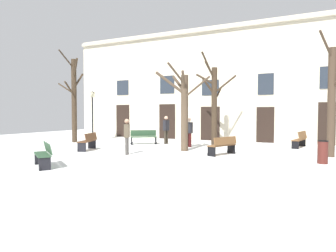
{
  "coord_description": "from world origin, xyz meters",
  "views": [
    {
      "loc": [
        6.56,
        -11.74,
        1.9
      ],
      "look_at": [
        0.0,
        1.73,
        1.28
      ],
      "focal_mm": 32.19,
      "sensor_mm": 36.0,
      "label": 1
    }
  ],
  "objects_px": {
    "bench_back_to_back_right": "(300,139)",
    "bench_facing_shops": "(44,154)",
    "person_strolling": "(166,128)",
    "person_crossing_plaza": "(127,135)",
    "bench_near_lamp": "(223,145)",
    "tree_left_of_center": "(184,107)",
    "litter_bin": "(323,152)",
    "tree_right_of_center": "(214,101)",
    "bench_near_center_tree": "(88,141)",
    "tree_foreground": "(333,98)",
    "bench_by_litter_bin": "(144,137)",
    "streetlamp": "(92,110)",
    "tree_near_facade": "(74,97)",
    "person_near_bench": "(189,131)"
  },
  "relations": [
    {
      "from": "tree_near_facade",
      "to": "litter_bin",
      "type": "xyz_separation_m",
      "value": [
        14.57,
        -2.38,
        -2.54
      ]
    },
    {
      "from": "tree_foreground",
      "to": "bench_near_center_tree",
      "type": "distance_m",
      "value": 11.74
    },
    {
      "from": "tree_right_of_center",
      "to": "bench_near_center_tree",
      "type": "bearing_deg",
      "value": -133.59
    },
    {
      "from": "bench_near_center_tree",
      "to": "person_near_bench",
      "type": "height_order",
      "value": "person_near_bench"
    },
    {
      "from": "bench_back_to_back_right",
      "to": "bench_near_lamp",
      "type": "bearing_deg",
      "value": -22.15
    },
    {
      "from": "bench_back_to_back_right",
      "to": "person_crossing_plaza",
      "type": "xyz_separation_m",
      "value": [
        -7.07,
        -6.61,
        0.44
      ]
    },
    {
      "from": "tree_left_of_center",
      "to": "bench_facing_shops",
      "type": "height_order",
      "value": "tree_left_of_center"
    },
    {
      "from": "bench_back_to_back_right",
      "to": "bench_facing_shops",
      "type": "bearing_deg",
      "value": -26.41
    },
    {
      "from": "tree_near_facade",
      "to": "bench_back_to_back_right",
      "type": "height_order",
      "value": "tree_near_facade"
    },
    {
      "from": "tree_right_of_center",
      "to": "bench_near_lamp",
      "type": "bearing_deg",
      "value": -67.2
    },
    {
      "from": "bench_by_litter_bin",
      "to": "person_strolling",
      "type": "relative_size",
      "value": 0.9
    },
    {
      "from": "tree_right_of_center",
      "to": "bench_near_lamp",
      "type": "xyz_separation_m",
      "value": [
        1.71,
        -4.06,
        -2.18
      ]
    },
    {
      "from": "streetlamp",
      "to": "person_strolling",
      "type": "relative_size",
      "value": 1.99
    },
    {
      "from": "tree_right_of_center",
      "to": "bench_by_litter_bin",
      "type": "relative_size",
      "value": 3.49
    },
    {
      "from": "person_strolling",
      "to": "person_crossing_plaza",
      "type": "xyz_separation_m",
      "value": [
        0.54,
        -5.19,
        -0.06
      ]
    },
    {
      "from": "bench_facing_shops",
      "to": "person_near_bench",
      "type": "relative_size",
      "value": 0.91
    },
    {
      "from": "tree_near_facade",
      "to": "bench_near_center_tree",
      "type": "relative_size",
      "value": 3.57
    },
    {
      "from": "person_near_bench",
      "to": "person_crossing_plaza",
      "type": "relative_size",
      "value": 1.0
    },
    {
      "from": "tree_near_facade",
      "to": "streetlamp",
      "type": "relative_size",
      "value": 1.7
    },
    {
      "from": "bench_near_center_tree",
      "to": "bench_by_litter_bin",
      "type": "height_order",
      "value": "bench_near_center_tree"
    },
    {
      "from": "bench_by_litter_bin",
      "to": "tree_foreground",
      "type": "bearing_deg",
      "value": -42.68
    },
    {
      "from": "bench_back_to_back_right",
      "to": "bench_near_center_tree",
      "type": "bearing_deg",
      "value": -47.99
    },
    {
      "from": "bench_by_litter_bin",
      "to": "person_near_bench",
      "type": "relative_size",
      "value": 0.94
    },
    {
      "from": "bench_near_lamp",
      "to": "bench_near_center_tree",
      "type": "distance_m",
      "value": 6.89
    },
    {
      "from": "tree_left_of_center",
      "to": "bench_back_to_back_right",
      "type": "xyz_separation_m",
      "value": [
        5.26,
        4.2,
        -1.76
      ]
    },
    {
      "from": "tree_near_facade",
      "to": "streetlamp",
      "type": "height_order",
      "value": "tree_near_facade"
    },
    {
      "from": "tree_right_of_center",
      "to": "bench_back_to_back_right",
      "type": "relative_size",
      "value": 3.0
    },
    {
      "from": "tree_near_facade",
      "to": "tree_left_of_center",
      "type": "bearing_deg",
      "value": -7.59
    },
    {
      "from": "bench_near_lamp",
      "to": "bench_facing_shops",
      "type": "distance_m",
      "value": 7.58
    },
    {
      "from": "person_crossing_plaza",
      "to": "litter_bin",
      "type": "bearing_deg",
      "value": 72.69
    },
    {
      "from": "tree_near_facade",
      "to": "bench_by_litter_bin",
      "type": "xyz_separation_m",
      "value": [
        4.78,
        0.89,
        -2.53
      ]
    },
    {
      "from": "tree_left_of_center",
      "to": "litter_bin",
      "type": "distance_m",
      "value": 6.64
    },
    {
      "from": "bench_near_lamp",
      "to": "person_near_bench",
      "type": "xyz_separation_m",
      "value": [
        -2.61,
        2.36,
        0.48
      ]
    },
    {
      "from": "tree_foreground",
      "to": "litter_bin",
      "type": "height_order",
      "value": "tree_foreground"
    },
    {
      "from": "streetlamp",
      "to": "bench_facing_shops",
      "type": "relative_size",
      "value": 2.29
    },
    {
      "from": "tree_left_of_center",
      "to": "streetlamp",
      "type": "xyz_separation_m",
      "value": [
        -8.0,
        2.56,
        -0.1
      ]
    },
    {
      "from": "tree_left_of_center",
      "to": "streetlamp",
      "type": "height_order",
      "value": "tree_left_of_center"
    },
    {
      "from": "tree_left_of_center",
      "to": "person_strolling",
      "type": "xyz_separation_m",
      "value": [
        -2.36,
        2.77,
        -1.27
      ]
    },
    {
      "from": "bench_near_lamp",
      "to": "person_strolling",
      "type": "xyz_separation_m",
      "value": [
        -4.56,
        3.38,
        0.53
      ]
    },
    {
      "from": "bench_near_center_tree",
      "to": "tree_left_of_center",
      "type": "bearing_deg",
      "value": 92.17
    },
    {
      "from": "streetlamp",
      "to": "person_crossing_plaza",
      "type": "relative_size",
      "value": 2.1
    },
    {
      "from": "streetlamp",
      "to": "bench_near_center_tree",
      "type": "relative_size",
      "value": 2.11
    },
    {
      "from": "tree_foreground",
      "to": "person_crossing_plaza",
      "type": "distance_m",
      "value": 9.23
    },
    {
      "from": "tree_left_of_center",
      "to": "person_strolling",
      "type": "distance_m",
      "value": 3.85
    },
    {
      "from": "bench_near_lamp",
      "to": "bench_facing_shops",
      "type": "relative_size",
      "value": 1.09
    },
    {
      "from": "tree_left_of_center",
      "to": "bench_back_to_back_right",
      "type": "distance_m",
      "value": 6.96
    },
    {
      "from": "bench_back_to_back_right",
      "to": "person_strolling",
      "type": "xyz_separation_m",
      "value": [
        -7.62,
        -1.42,
        0.5
      ]
    },
    {
      "from": "tree_foreground",
      "to": "bench_near_center_tree",
      "type": "relative_size",
      "value": 3.26
    },
    {
      "from": "tree_right_of_center",
      "to": "bench_near_lamp",
      "type": "height_order",
      "value": "tree_right_of_center"
    },
    {
      "from": "bench_back_to_back_right",
      "to": "person_strolling",
      "type": "distance_m",
      "value": 7.76
    }
  ]
}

